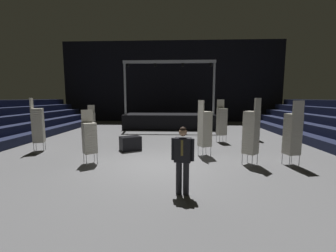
# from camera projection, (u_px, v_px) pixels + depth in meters

# --- Properties ---
(ground_plane) EXTENTS (22.00, 30.00, 0.10)m
(ground_plane) POSITION_uv_depth(u_px,v_px,m) (159.00, 167.00, 7.89)
(ground_plane) COLOR slate
(arena_end_wall) EXTENTS (22.00, 0.30, 8.00)m
(arena_end_wall) POSITION_uv_depth(u_px,v_px,m) (172.00, 82.00, 22.24)
(arena_end_wall) COLOR black
(arena_end_wall) RESTS_ON ground_plane
(stage_riser) EXTENTS (6.97, 2.80, 5.06)m
(stage_riser) POSITION_uv_depth(u_px,v_px,m) (170.00, 120.00, 17.42)
(stage_riser) COLOR black
(stage_riser) RESTS_ON ground_plane
(man_with_tie) EXTENTS (0.57, 0.30, 1.71)m
(man_with_tie) POSITION_uv_depth(u_px,v_px,m) (183.00, 157.00, 5.39)
(man_with_tie) COLOR black
(man_with_tie) RESTS_ON ground_plane
(chair_stack_front_left) EXTENTS (0.52, 0.52, 2.31)m
(chair_stack_front_left) POSITION_uv_depth(u_px,v_px,m) (293.00, 133.00, 7.75)
(chair_stack_front_left) COLOR #B2B5BA
(chair_stack_front_left) RESTS_ON ground_plane
(chair_stack_front_right) EXTENTS (0.47, 0.47, 1.96)m
(chair_stack_front_right) POSITION_uv_depth(u_px,v_px,m) (91.00, 122.00, 13.14)
(chair_stack_front_right) COLOR #B2B5BA
(chair_stack_front_right) RESTS_ON ground_plane
(chair_stack_mid_left) EXTENTS (0.62, 0.62, 1.96)m
(chair_stack_mid_left) POSITION_uv_depth(u_px,v_px,m) (89.00, 137.00, 7.96)
(chair_stack_mid_left) COLOR #B2B5BA
(chair_stack_mid_left) RESTS_ON ground_plane
(chair_stack_mid_right) EXTENTS (0.59, 0.59, 2.05)m
(chair_stack_mid_right) POSITION_uv_depth(u_px,v_px,m) (253.00, 122.00, 12.60)
(chair_stack_mid_right) COLOR #B2B5BA
(chair_stack_mid_right) RESTS_ON ground_plane
(chair_stack_mid_centre) EXTENTS (0.56, 0.56, 2.39)m
(chair_stack_mid_centre) POSITION_uv_depth(u_px,v_px,m) (38.00, 125.00, 9.86)
(chair_stack_mid_centre) COLOR #B2B5BA
(chair_stack_mid_centre) RESTS_ON ground_plane
(chair_stack_rear_left) EXTENTS (0.58, 0.58, 2.31)m
(chair_stack_rear_left) POSITION_uv_depth(u_px,v_px,m) (205.00, 128.00, 9.06)
(chair_stack_rear_left) COLOR #B2B5BA
(chair_stack_rear_left) RESTS_ON ground_plane
(chair_stack_rear_right) EXTENTS (0.54, 0.54, 2.31)m
(chair_stack_rear_right) POSITION_uv_depth(u_px,v_px,m) (222.00, 121.00, 11.87)
(chair_stack_rear_right) COLOR #B2B5BA
(chair_stack_rear_right) RESTS_ON ground_plane
(chair_stack_rear_centre) EXTENTS (0.62, 0.62, 2.39)m
(chair_stack_rear_centre) POSITION_uv_depth(u_px,v_px,m) (251.00, 132.00, 7.84)
(chair_stack_rear_centre) COLOR #B2B5BA
(chair_stack_rear_centre) RESTS_ON ground_plane
(equipment_road_case) EXTENTS (1.08, 0.97, 0.64)m
(equipment_road_case) POSITION_uv_depth(u_px,v_px,m) (130.00, 143.00, 10.11)
(equipment_road_case) COLOR black
(equipment_road_case) RESTS_ON ground_plane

